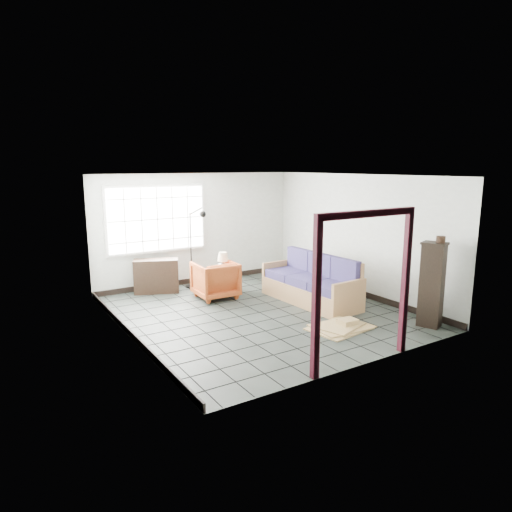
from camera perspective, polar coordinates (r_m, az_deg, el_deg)
ground at (r=8.84m, az=0.42°, el=-7.06°), size 5.50×5.50×0.00m
room_shell at (r=8.49m, az=0.33°, el=3.81°), size 5.02×5.52×2.61m
window_panel at (r=10.45m, az=-12.29°, el=4.54°), size 2.32×0.08×1.52m
doorway_trim at (r=6.44m, az=13.46°, el=-1.65°), size 1.80×0.08×2.20m
futon_sofa at (r=9.50m, az=7.11°, el=-3.58°), size 0.94×2.28×0.99m
armchair at (r=9.74m, az=-5.11°, el=-2.74°), size 0.87×0.82×0.86m
side_table at (r=10.11m, az=-3.81°, el=-2.14°), size 0.57×0.57×0.53m
table_lamp at (r=9.99m, az=-4.14°, el=-0.19°), size 0.33×0.33×0.38m
projector at (r=10.12m, az=-3.67°, el=-1.25°), size 0.33×0.26×0.11m
floor_lamp at (r=10.51m, az=-7.40°, el=1.35°), size 0.49×0.36×1.85m
console_shelf at (r=10.33m, az=-12.35°, el=-2.45°), size 1.03×0.71×0.75m
tall_shelf at (r=8.48m, az=21.12°, el=-3.30°), size 0.44×0.49×1.50m
pot at (r=8.31m, az=22.10°, el=1.92°), size 0.17×0.17×0.11m
open_box at (r=9.78m, az=6.04°, el=-4.29°), size 0.87×0.51×0.46m
cardboard_pile at (r=8.14m, az=10.61°, el=-8.61°), size 1.17×0.90×0.16m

